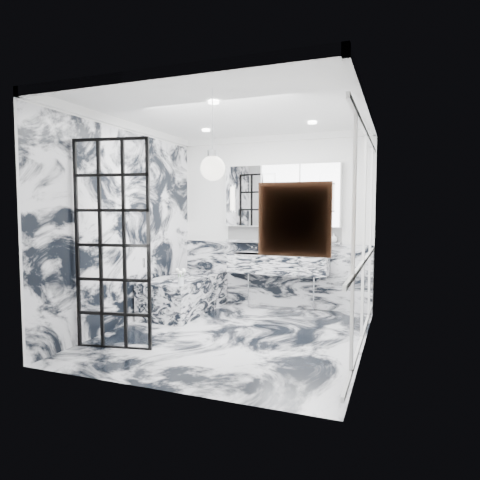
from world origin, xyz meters
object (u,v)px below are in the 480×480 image
at_px(trough_sink, 278,264).
at_px(bathtub, 185,294).
at_px(mirror_cabinet, 281,196).
at_px(crittall_door, 112,245).

distance_m(trough_sink, bathtub, 1.55).
xyz_separation_m(trough_sink, mirror_cabinet, (-0.00, 0.17, 1.09)).
relative_size(crittall_door, trough_sink, 1.49).
relative_size(crittall_door, mirror_cabinet, 1.26).
xyz_separation_m(crittall_door, trough_sink, (1.26, 2.53, -0.46)).
bearing_deg(mirror_cabinet, crittall_door, -114.98).
xyz_separation_m(mirror_cabinet, bathtub, (-1.32, -0.83, -1.54)).
distance_m(mirror_cabinet, bathtub, 2.20).
bearing_deg(trough_sink, crittall_door, -116.44).
distance_m(crittall_door, trough_sink, 2.86).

